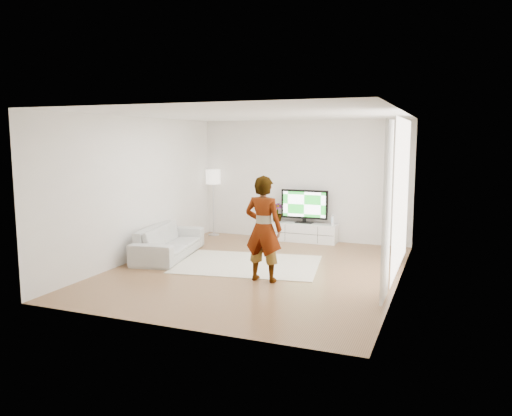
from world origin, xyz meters
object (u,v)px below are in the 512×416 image
at_px(media_console, 304,232).
at_px(floor_lamp, 213,180).
at_px(rug, 248,264).
at_px(television, 304,205).
at_px(sofa, 169,241).
at_px(player, 263,229).

distance_m(media_console, floor_lamp, 2.57).
xyz_separation_m(rug, floor_lamp, (-1.91, 2.40, 1.37)).
xyz_separation_m(television, sofa, (-2.14, -2.46, -0.54)).
relative_size(rug, sofa, 1.24).
bearing_deg(player, media_console, -82.66).
distance_m(television, player, 3.44).
bearing_deg(media_console, floor_lamp, -178.38).
distance_m(television, sofa, 3.30).
xyz_separation_m(player, sofa, (-2.41, 0.97, -0.59)).
bearing_deg(rug, media_console, 81.05).
bearing_deg(television, media_console, -90.00).
xyz_separation_m(television, rug, (-0.39, -2.49, -0.85)).
distance_m(television, floor_lamp, 2.36).
bearing_deg(media_console, television, 90.00).
relative_size(television, rug, 0.42).
distance_m(media_console, player, 3.48).
relative_size(rug, player, 1.49).
height_order(television, sofa, television).
height_order(media_console, player, player).
xyz_separation_m(television, player, (0.28, -3.43, 0.04)).
xyz_separation_m(rug, sofa, (-1.75, 0.03, 0.31)).
relative_size(television, floor_lamp, 0.68).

